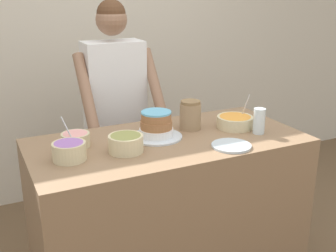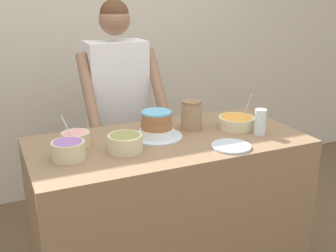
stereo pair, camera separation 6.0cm
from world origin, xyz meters
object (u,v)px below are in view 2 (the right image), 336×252
(frosting_bowl_olive, at_px, (125,142))
(stoneware_jar, at_px, (191,115))
(cake, at_px, (157,126))
(frosting_bowl_orange, at_px, (236,122))
(person_baker, at_px, (118,101))
(frosting_bowl_pink, at_px, (76,138))
(frosting_bowl_purple, at_px, (68,150))
(drinking_glass, at_px, (260,122))
(ceramic_plate, at_px, (231,146))

(frosting_bowl_olive, relative_size, stoneware_jar, 1.04)
(cake, height_order, stoneware_jar, stoneware_jar)
(frosting_bowl_olive, relative_size, frosting_bowl_orange, 0.83)
(frosting_bowl_olive, bearing_deg, person_baker, 74.94)
(frosting_bowl_olive, distance_m, stoneware_jar, 0.49)
(frosting_bowl_orange, height_order, frosting_bowl_pink, frosting_bowl_orange)
(frosting_bowl_purple, distance_m, drinking_glass, 1.05)
(stoneware_jar, bearing_deg, frosting_bowl_purple, -167.84)
(frosting_bowl_pink, height_order, ceramic_plate, frosting_bowl_pink)
(frosting_bowl_olive, bearing_deg, ceramic_plate, -18.39)
(stoneware_jar, bearing_deg, frosting_bowl_pink, 179.75)
(frosting_bowl_purple, height_order, stoneware_jar, stoneware_jar)
(frosting_bowl_purple, bearing_deg, drinking_glass, -4.28)
(frosting_bowl_pink, bearing_deg, person_baker, 54.41)
(drinking_glass, bearing_deg, frosting_bowl_purple, 175.72)
(frosting_bowl_orange, height_order, stoneware_jar, frosting_bowl_orange)
(cake, xyz_separation_m, stoneware_jar, (0.24, 0.05, 0.02))
(frosting_bowl_purple, relative_size, frosting_bowl_olive, 0.91)
(frosting_bowl_pink, relative_size, drinking_glass, 1.20)
(frosting_bowl_pink, xyz_separation_m, drinking_glass, (0.97, -0.24, 0.03))
(frosting_bowl_purple, height_order, frosting_bowl_orange, frosting_bowl_orange)
(frosting_bowl_purple, xyz_separation_m, frosting_bowl_pink, (0.07, 0.16, -0.01))
(ceramic_plate, height_order, stoneware_jar, stoneware_jar)
(frosting_bowl_olive, distance_m, drinking_glass, 0.77)
(cake, bearing_deg, person_baker, 91.75)
(frosting_bowl_pink, bearing_deg, ceramic_plate, -25.89)
(ceramic_plate, bearing_deg, stoneware_jar, 98.68)
(ceramic_plate, bearing_deg, frosting_bowl_olive, 161.61)
(frosting_bowl_orange, relative_size, stoneware_jar, 1.25)
(frosting_bowl_orange, bearing_deg, frosting_bowl_olive, -173.40)
(frosting_bowl_pink, bearing_deg, stoneware_jar, -0.25)
(frosting_bowl_pink, relative_size, ceramic_plate, 0.84)
(cake, bearing_deg, frosting_bowl_olive, -150.65)
(ceramic_plate, distance_m, stoneware_jar, 0.36)
(frosting_bowl_purple, xyz_separation_m, stoneware_jar, (0.74, 0.16, 0.03))
(frosting_bowl_orange, relative_size, drinking_glass, 1.45)
(stoneware_jar, bearing_deg, person_baker, 113.98)
(frosting_bowl_olive, height_order, frosting_bowl_orange, frosting_bowl_orange)
(drinking_glass, bearing_deg, ceramic_plate, -156.66)
(cake, distance_m, frosting_bowl_purple, 0.51)
(frosting_bowl_olive, xyz_separation_m, frosting_bowl_pink, (-0.21, 0.18, -0.01))
(cake, relative_size, stoneware_jar, 1.69)
(frosting_bowl_pink, distance_m, drinking_glass, 1.00)
(person_baker, distance_m, frosting_bowl_olive, 0.78)
(drinking_glass, xyz_separation_m, ceramic_plate, (-0.25, -0.11, -0.07))
(person_baker, distance_m, frosting_bowl_pink, 0.71)
(ceramic_plate, bearing_deg, frosting_bowl_orange, 52.65)
(person_baker, distance_m, cake, 0.63)
(frosting_bowl_olive, bearing_deg, stoneware_jar, 21.01)
(cake, distance_m, frosting_bowl_orange, 0.48)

